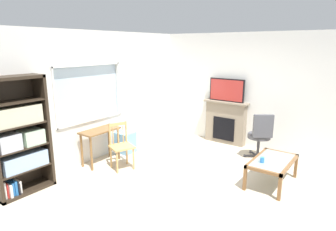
{
  "coord_description": "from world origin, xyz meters",
  "views": [
    {
      "loc": [
        -4.04,
        -2.34,
        2.37
      ],
      "look_at": [
        -0.11,
        0.55,
        1.18
      ],
      "focal_mm": 30.91,
      "sensor_mm": 36.0,
      "label": 1
    }
  ],
  "objects": [
    {
      "name": "tv",
      "position": [
        2.31,
        0.6,
        1.33
      ],
      "size": [
        0.06,
        0.87,
        0.55
      ],
      "color": "black",
      "rests_on": "fireplace"
    },
    {
      "name": "wooden_chair",
      "position": [
        -0.29,
        1.57,
        0.46
      ],
      "size": [
        0.54,
        0.53,
        0.9
      ],
      "color": "tan",
      "rests_on": "ground"
    },
    {
      "name": "office_chair",
      "position": [
        1.8,
        -0.46,
        0.55
      ],
      "size": [
        0.62,
        0.57,
        1.0
      ],
      "color": "#4C4C51",
      "rests_on": "ground"
    },
    {
      "name": "wall_back_with_window",
      "position": [
        0.04,
        2.43,
        1.32
      ],
      "size": [
        4.85,
        0.15,
        2.66
      ],
      "color": "silver",
      "rests_on": "ground"
    },
    {
      "name": "ground",
      "position": [
        0.0,
        0.0,
        -0.01
      ],
      "size": [
        5.85,
        5.87,
        0.02
      ],
      "primitive_type": "cube",
      "color": "beige"
    },
    {
      "name": "fireplace",
      "position": [
        2.33,
        0.6,
        0.53
      ],
      "size": [
        0.26,
        1.11,
        1.05
      ],
      "color": "gray",
      "rests_on": "ground"
    },
    {
      "name": "sippy_cup",
      "position": [
        0.57,
        -0.92,
        0.49
      ],
      "size": [
        0.07,
        0.07,
        0.09
      ],
      "primitive_type": "cylinder",
      "color": "#337FD6",
      "rests_on": "coffee_table"
    },
    {
      "name": "bookshelf",
      "position": [
        -1.92,
        2.19,
        0.92
      ],
      "size": [
        0.9,
        0.38,
        1.92
      ],
      "color": "#2D2319",
      "rests_on": "ground"
    },
    {
      "name": "desk_under_window",
      "position": [
        -0.36,
        2.08,
        0.57
      ],
      "size": [
        0.81,
        0.39,
        0.71
      ],
      "color": "brown",
      "rests_on": "ground"
    },
    {
      "name": "wall_right",
      "position": [
        2.48,
        0.0,
        1.33
      ],
      "size": [
        0.12,
        5.07,
        2.66
      ],
      "primitive_type": "cube",
      "color": "silver",
      "rests_on": "ground"
    },
    {
      "name": "plastic_drawer_unit",
      "position": [
        0.39,
        2.13,
        0.23
      ],
      "size": [
        0.35,
        0.4,
        0.47
      ],
      "primitive_type": "cube",
      "color": "#72ADDB",
      "rests_on": "ground"
    },
    {
      "name": "coffee_table",
      "position": [
        0.8,
        -1.03,
        0.38
      ],
      "size": [
        1.07,
        0.61,
        0.44
      ],
      "color": "#8C9E99",
      "rests_on": "ground"
    }
  ]
}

